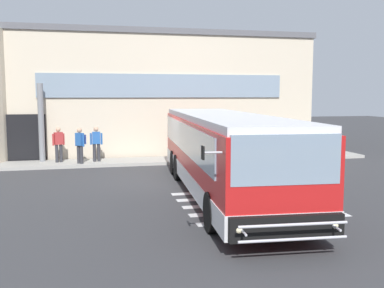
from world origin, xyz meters
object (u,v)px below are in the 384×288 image
Objects in this scene: passenger_by_doorway at (80,143)px; passenger_at_curb_edge at (96,142)px; bus_main_foreground at (223,155)px; passenger_near_column at (59,143)px; entry_support_column at (41,123)px.

passenger_by_doorway is 0.90m from passenger_at_curb_edge.
bus_main_foreground is 8.52m from passenger_at_curb_edge.
passenger_by_doorway is 1.00× the size of passenger_at_curb_edge.
passenger_near_column is (-5.80, 7.61, -0.26)m from bus_main_foreground.
entry_support_column is at bearing 147.89° from passenger_by_doorway.
passenger_by_doorway is (1.81, -1.14, -0.91)m from entry_support_column.
passenger_at_curb_edge is at bearing -4.10° from passenger_near_column.
passenger_near_column is 1.20m from passenger_by_doorway.
passenger_at_curb_edge is (0.74, 0.52, -0.03)m from passenger_by_doorway.
passenger_near_column is 1.75m from passenger_at_curb_edge.
entry_support_column is 1.33m from passenger_near_column.
passenger_near_column and passenger_by_doorway have the same top height.
entry_support_column is 10.48m from bus_main_foreground.
bus_main_foreground is at bearing -61.58° from passenger_at_curb_edge.
bus_main_foreground is 7.42× the size of passenger_near_column.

